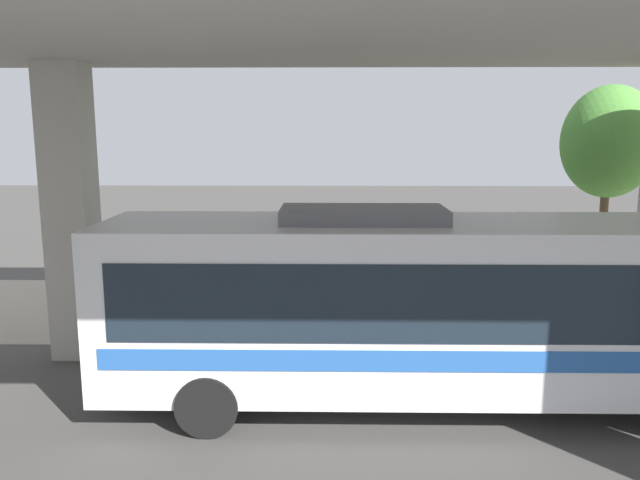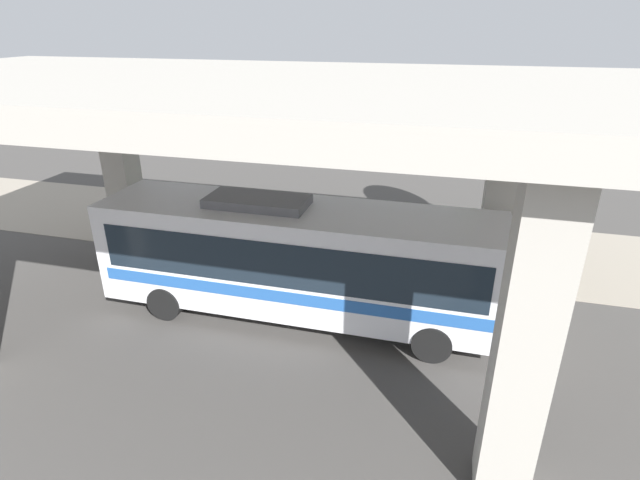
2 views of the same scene
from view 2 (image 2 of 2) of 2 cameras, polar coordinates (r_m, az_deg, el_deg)
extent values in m
plane|color=#474442|center=(17.38, -2.36, -3.10)|extent=(80.00, 80.00, 0.00)
cube|color=gray|center=(19.99, 0.19, 0.68)|extent=(6.00, 40.00, 0.02)
cube|color=#ADA89E|center=(18.59, -21.65, 7.14)|extent=(0.90, 0.90, 6.11)
cube|color=#ADA89E|center=(15.13, 19.82, 3.84)|extent=(0.90, 0.90, 6.11)
cube|color=#ADA89E|center=(8.83, 22.34, -11.19)|extent=(0.90, 0.90, 6.11)
cube|color=#ADA89E|center=(11.85, -8.89, 16.50)|extent=(9.40, 20.35, 0.60)
cube|color=silver|center=(13.86, -2.60, -1.89)|extent=(2.60, 11.03, 2.81)
cube|color=#19232D|center=(13.72, -2.63, -0.63)|extent=(2.64, 10.15, 1.23)
cube|color=#2659A5|center=(14.11, -2.56, -3.95)|extent=(2.64, 10.48, 0.34)
cube|color=slate|center=(13.63, -7.16, 4.42)|extent=(1.30, 2.76, 0.24)
cylinder|color=black|center=(15.03, 13.22, -6.21)|extent=(0.28, 1.00, 1.00)
cylinder|color=black|center=(12.95, 12.65, -11.48)|extent=(0.28, 1.00, 1.00)
cylinder|color=black|center=(16.77, -13.02, -2.89)|extent=(0.28, 1.00, 1.00)
cylinder|color=black|center=(14.94, -17.29, -6.90)|extent=(0.28, 1.00, 1.00)
cylinder|color=red|center=(21.12, -16.91, 2.23)|extent=(0.20, 0.20, 0.93)
sphere|color=red|center=(20.94, -17.08, 3.56)|extent=(0.19, 0.19, 0.19)
cylinder|color=red|center=(21.19, -16.75, 2.73)|extent=(0.12, 0.09, 0.09)
cylinder|color=red|center=(20.95, -17.17, 2.44)|extent=(0.12, 0.09, 0.09)
cylinder|color=#ADA89E|center=(18.31, 3.01, -0.50)|extent=(0.93, 0.93, 0.66)
sphere|color=olive|center=(18.05, 3.06, 1.45)|extent=(1.25, 1.25, 1.25)
sphere|color=#BF334C|center=(18.04, 2.67, 0.72)|extent=(0.32, 0.32, 0.32)
cylinder|color=#ADA89E|center=(19.99, -15.62, 0.85)|extent=(0.96, 0.96, 0.72)
sphere|color=#2D6028|center=(19.75, -15.83, 2.62)|extent=(1.10, 1.10, 1.10)
sphere|color=#993F8C|center=(19.76, -16.18, 2.07)|extent=(0.34, 0.34, 0.34)
cylinder|color=#ADA89E|center=(18.42, -4.03, -0.52)|extent=(1.25, 1.25, 0.58)
sphere|color=olive|center=(18.15, -4.09, 1.49)|extent=(1.50, 1.50, 1.50)
sphere|color=#993F8C|center=(18.14, -4.60, 0.66)|extent=(0.44, 0.44, 0.44)
cylinder|color=#ADA89E|center=(19.13, -8.84, 0.33)|extent=(0.99, 0.99, 0.66)
sphere|color=#38722D|center=(18.90, -8.95, 2.07)|extent=(1.07, 1.07, 1.07)
sphere|color=#BF334C|center=(18.89, -9.35, 1.52)|extent=(0.35, 0.35, 0.35)
cylinder|color=brown|center=(19.10, 19.65, 4.10)|extent=(0.22, 0.22, 3.73)
ellipsoid|color=#4C8C38|center=(18.46, 20.77, 11.71)|extent=(2.44, 2.44, 2.93)
camera|label=1|loc=(6.49, -51.85, -14.60)|focal=35.00mm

